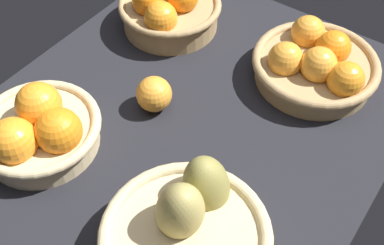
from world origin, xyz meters
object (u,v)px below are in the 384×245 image
(basket_far_left, at_px, (39,130))
(loose_orange_front_gap, at_px, (154,94))
(basket_near_left_pears, at_px, (187,233))
(basket_far_right, at_px, (170,9))
(basket_near_right, at_px, (316,64))

(basket_far_left, bearing_deg, loose_orange_front_gap, -28.04)
(basket_near_left_pears, bearing_deg, basket_far_right, 39.91)
(basket_far_right, distance_m, loose_orange_front_gap, 0.25)
(basket_near_left_pears, bearing_deg, loose_orange_front_gap, 47.82)
(basket_far_right, distance_m, basket_near_left_pears, 0.55)
(basket_far_right, relative_size, basket_near_left_pears, 0.89)
(basket_far_left, bearing_deg, basket_near_right, -35.69)
(basket_near_right, xyz_separation_m, basket_far_left, (-0.44, 0.32, 0.01))
(basket_near_right, xyz_separation_m, basket_near_left_pears, (-0.45, -0.01, 0.01))
(basket_near_right, bearing_deg, basket_far_left, 144.31)
(basket_far_right, distance_m, basket_far_left, 0.41)
(basket_far_right, height_order, loose_orange_front_gap, basket_far_right)
(basket_near_left_pears, relative_size, basket_far_left, 1.15)
(basket_far_right, xyz_separation_m, loose_orange_front_gap, (-0.22, -0.13, -0.01))
(basket_near_right, xyz_separation_m, loose_orange_front_gap, (-0.25, 0.21, -0.01))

